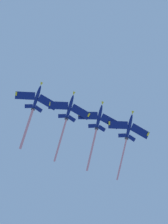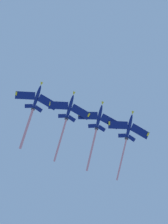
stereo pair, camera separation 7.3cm
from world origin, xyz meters
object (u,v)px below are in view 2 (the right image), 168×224
(jet_inner_left, at_px, (97,125))
(jet_centre, at_px, (68,115))
(jet_inner_right, at_px, (34,107))
(jet_far_left, at_px, (128,132))

(jet_inner_left, distance_m, jet_centre, 14.46)
(jet_centre, height_order, jet_inner_right, jet_inner_right)
(jet_far_left, relative_size, jet_centre, 0.98)
(jet_inner_left, distance_m, jet_inner_right, 30.21)
(jet_far_left, distance_m, jet_centre, 28.92)
(jet_inner_left, bearing_deg, jet_inner_right, -38.21)
(jet_centre, bearing_deg, jet_far_left, 142.28)
(jet_far_left, relative_size, jet_inner_left, 1.00)
(jet_far_left, distance_m, jet_inner_left, 14.50)
(jet_inner_left, xyz_separation_m, jet_centre, (11.81, -8.34, -0.07))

